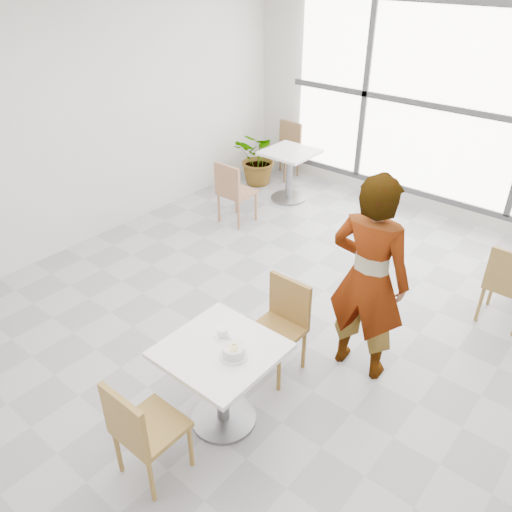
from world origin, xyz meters
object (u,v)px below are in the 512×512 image
Objects in this scene: bg_table_left at (289,168)px; bg_chair_left_near at (233,189)px; plant_left at (260,158)px; bg_chair_right_near at (509,282)px; chair_far at (282,320)px; person at (369,279)px; main_table at (221,371)px; chair_near at (140,428)px; coffee_cup at (223,333)px; oatmeal_bowl at (234,351)px; bg_chair_left_far at (286,146)px.

bg_table_left is 1.12m from bg_chair_left_near.
bg_table_left is at bearing -13.61° from plant_left.
plant_left is at bearing -16.43° from bg_chair_right_near.
person is at bearing 39.33° from chair_far.
main_table is 0.80m from chair_far.
person reaches higher than bg_chair_left_near.
main_table is at bearing 64.21° from bg_chair_right_near.
coffee_cup is (-0.01, 0.83, 0.28)m from chair_near.
chair_near is 0.80m from oatmeal_bowl.
chair_near is 1.16× the size of bg_table_left.
chair_near and bg_chair_right_near have the same top height.
oatmeal_bowl is (0.13, 0.00, 0.27)m from main_table.
coffee_cup is at bearing -60.48° from bg_table_left.
chair_far is at bearing 101.79° from oatmeal_bowl.
chair_far and bg_chair_right_near have the same top height.
bg_chair_right_near is at bearing -23.77° from bg_chair_left_far.
main_table is 1.40m from person.
bg_chair_left_far is (-0.50, 1.84, 0.00)m from bg_chair_left_near.
bg_chair_left_far is at bearing 121.42° from coffee_cup.
oatmeal_bowl reaches higher than main_table.
chair_near and bg_chair_left_near have the same top height.
chair_far is 1.16× the size of bg_table_left.
coffee_cup is at bearing 152.17° from oatmeal_bowl.
oatmeal_bowl is at bearing 67.91° from person.
oatmeal_bowl is at bearing 1.75° from main_table.
person is 4.55m from bg_chair_left_far.
chair_far is 0.74m from coffee_cup.
bg_chair_left_near is (-0.11, -1.11, 0.01)m from bg_table_left.
person is at bearing -43.28° from bg_table_left.
chair_far is 4.14× the size of oatmeal_bowl.
bg_table_left is at bearing -95.42° from bg_chair_left_near.
main_table is at bearing -54.95° from coffee_cup.
plant_left reaches higher than oatmeal_bowl.
main_table is 5.19m from bg_chair_left_far.
bg_chair_left_far is at bearing -23.77° from bg_chair_right_near.
bg_chair_right_near is (1.36, 3.38, 0.00)m from chair_near.
bg_chair_left_far is at bearing 122.73° from oatmeal_bowl.
person is 1.68m from bg_chair_right_near.
person is 2.14× the size of bg_chair_left_far.
bg_chair_right_near is (3.40, -1.04, 0.01)m from bg_table_left.
bg_chair_left_far is at bearing 81.29° from plant_left.
person is 2.14× the size of bg_chair_left_near.
person is at bearing 62.69° from coffee_cup.
chair_far reaches higher than main_table.
chair_far is 3.57m from bg_table_left.
chair_near and chair_far have the same top height.
plant_left is (-2.80, 3.87, -0.09)m from main_table.
person is (0.57, 1.96, 0.43)m from chair_near.
bg_chair_left_near is at bearing 130.59° from main_table.
bg_chair_right_near reaches higher than coffee_cup.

